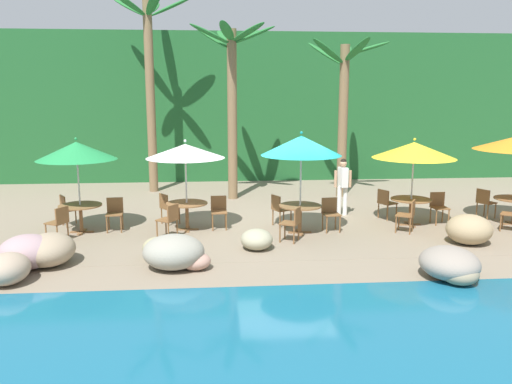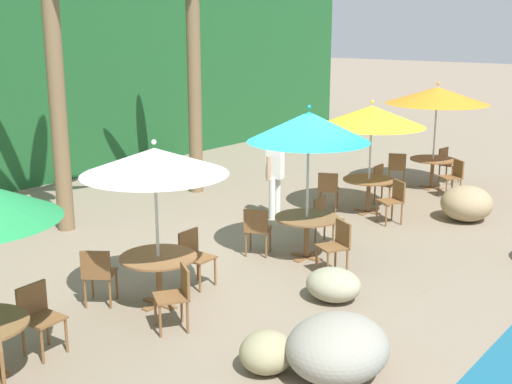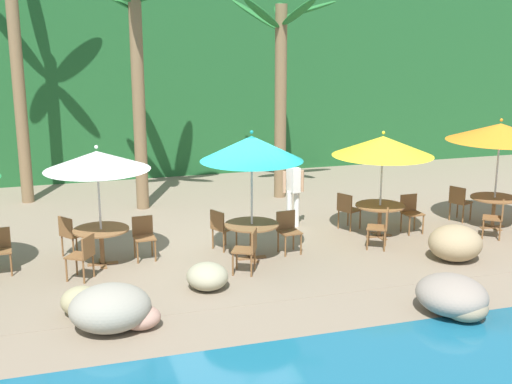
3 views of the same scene
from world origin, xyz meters
TOP-DOWN VIEW (x-y plane):
  - ground_plane at (0.00, 0.00)m, footprint 120.00×120.00m
  - terrace_deck at (0.00, 0.00)m, footprint 18.00×5.20m
  - rock_seawall at (-1.32, -2.84)m, footprint 17.24×3.41m
  - chair_green_seaward at (-4.50, 0.30)m, footprint 0.44×0.45m
  - umbrella_white at (-2.60, 0.20)m, footprint 2.04×2.04m
  - dining_table_white at (-2.60, 0.20)m, footprint 1.10×1.10m
  - chair_white_seaward at (-1.75, 0.31)m, footprint 0.43×0.44m
  - chair_white_inland at (-3.17, 0.84)m, footprint 0.59×0.59m
  - chair_white_left at (-2.99, -0.56)m, footprint 0.59×0.59m
  - umbrella_teal at (0.34, -0.35)m, footprint 2.05×2.05m
  - dining_table_teal at (0.34, -0.35)m, footprint 1.10×1.10m
  - chair_teal_seaward at (1.18, -0.18)m, footprint 0.46×0.46m
  - chair_teal_inland at (-0.11, 0.38)m, footprint 0.57×0.56m
  - chair_teal_left at (0.03, -1.15)m, footprint 0.57×0.57m
  - umbrella_yellow at (3.51, 0.21)m, footprint 2.23×2.23m
  - dining_table_yellow at (3.51, 0.21)m, footprint 1.10×1.10m
  - chair_yellow_seaward at (4.36, 0.33)m, footprint 0.43×0.44m
  - chair_yellow_inland at (3.05, 0.93)m, footprint 0.57×0.57m
  - chair_yellow_left at (3.15, -0.56)m, footprint 0.58×0.58m
  - umbrella_orange at (6.40, 0.05)m, footprint 2.43×2.43m
  - dining_table_orange at (6.40, 0.05)m, footprint 1.10×1.10m
  - chair_orange_seaward at (7.25, 0.04)m, footprint 0.47×0.47m
  - chair_orange_inland at (5.94, 0.77)m, footprint 0.57×0.57m
  - chair_orange_left at (5.95, -0.68)m, footprint 0.60×0.59m
  - palm_tree_second at (-1.22, 4.29)m, footprint 2.87×2.90m
  - palm_tree_third at (2.59, 4.37)m, footprint 2.84×2.92m
  - waiter_in_white at (1.92, 1.52)m, footprint 0.52×0.37m

SIDE VIEW (x-z plane):
  - ground_plane at x=0.00m, z-range 0.00..0.00m
  - terrace_deck at x=0.00m, z-range 0.00..0.01m
  - rock_seawall at x=-1.32m, z-range -0.05..0.68m
  - chair_green_seaward at x=-4.50m, z-range 0.08..0.95m
  - chair_white_seaward at x=-1.75m, z-range 0.08..0.95m
  - chair_white_inland at x=-3.17m, z-range 0.08..0.95m
  - chair_white_left at x=-2.99m, z-range 0.08..0.95m
  - chair_teal_seaward at x=1.18m, z-range 0.08..0.95m
  - chair_teal_inland at x=-0.11m, z-range 0.08..0.95m
  - chair_teal_left at x=0.03m, z-range 0.08..0.95m
  - chair_yellow_seaward at x=4.36m, z-range 0.08..0.95m
  - chair_yellow_inland at x=3.05m, z-range 0.08..0.95m
  - chair_yellow_left at x=3.15m, z-range 0.08..0.95m
  - chair_orange_seaward at x=7.25m, z-range 0.08..0.95m
  - chair_orange_inland at x=5.94m, z-range 0.08..0.95m
  - chair_orange_left at x=5.95m, z-range 0.08..0.95m
  - dining_table_white at x=-2.60m, z-range 0.24..0.98m
  - dining_table_teal at x=0.34m, z-range 0.24..0.98m
  - dining_table_yellow at x=3.51m, z-range 0.24..0.98m
  - dining_table_orange at x=6.40m, z-range 0.24..0.98m
  - waiter_in_white at x=1.92m, z-range 0.14..1.84m
  - umbrella_yellow at x=3.51m, z-range 0.87..3.28m
  - umbrella_white at x=-2.60m, z-range 0.90..3.32m
  - umbrella_orange at x=6.40m, z-range 0.98..3.57m
  - umbrella_teal at x=0.34m, z-range 0.96..3.61m
  - palm_tree_third at x=2.59m, z-range 0.82..6.19m
  - palm_tree_second at x=-1.22m, z-range 1.07..6.88m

